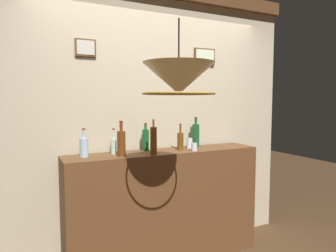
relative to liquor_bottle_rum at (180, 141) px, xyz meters
name	(u,v)px	position (x,y,z in m)	size (l,w,h in m)	color
panelled_rear_partition	(155,113)	(-0.17, 0.26, 0.27)	(3.23, 0.15, 2.80)	#BCAD8E
bar_shelf_unit	(166,206)	(-0.17, -0.01, -0.65)	(1.96, 0.38, 1.12)	brown
liquor_bottle_rum	(180,141)	(0.00, 0.00, 0.00)	(0.06, 0.06, 0.26)	brown
liquor_bottle_vermouth	(146,139)	(-0.33, 0.11, 0.02)	(0.07, 0.07, 0.27)	#175626
liquor_bottle_brandy	(84,147)	(-0.94, 0.03, 0.00)	(0.08, 0.08, 0.25)	#AAC5D9
liquor_bottle_sherry	(114,146)	(-0.67, 0.06, -0.01)	(0.05, 0.05, 0.24)	silver
liquor_bottle_scotch	(196,135)	(0.25, 0.11, 0.03)	(0.08, 0.08, 0.32)	#184D25
liquor_bottle_vodka	(154,140)	(-0.35, -0.14, 0.04)	(0.06, 0.06, 0.33)	brown
liquor_bottle_bourbon	(121,142)	(-0.64, -0.07, 0.03)	(0.07, 0.07, 0.32)	#623213
glass_tumbler_rocks	(194,147)	(0.09, -0.11, -0.05)	(0.06, 0.06, 0.08)	silver
glass_tumbler_highball	(190,143)	(0.14, 0.05, -0.04)	(0.06, 0.06, 0.11)	silver
pendant_lamp	(179,80)	(-0.46, -0.82, 0.54)	(0.50, 0.50, 0.51)	beige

